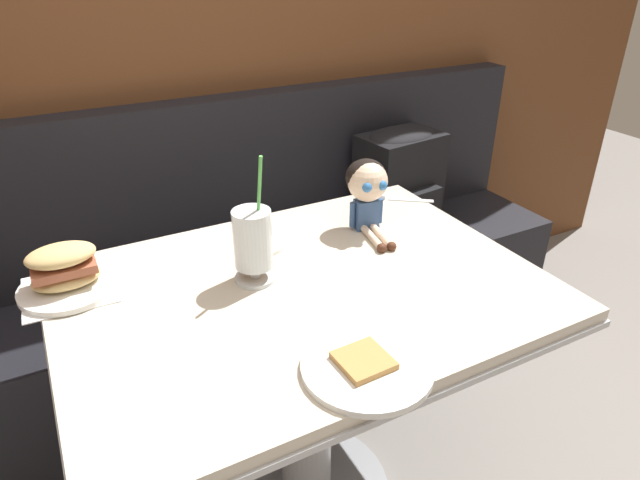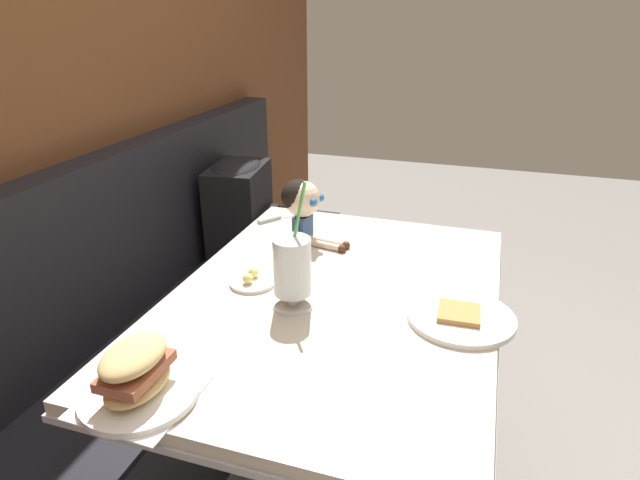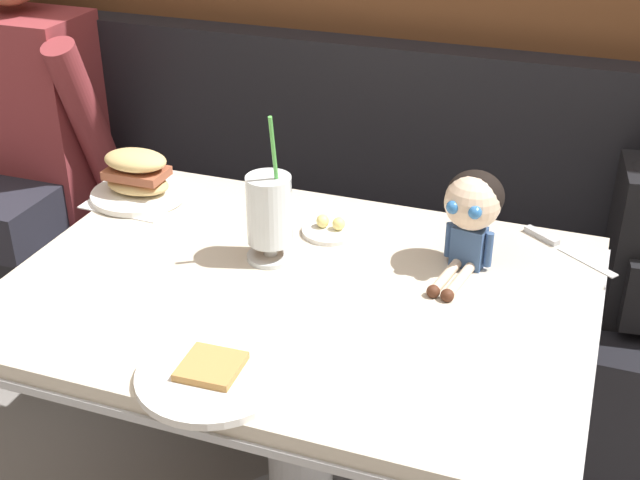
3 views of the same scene
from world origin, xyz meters
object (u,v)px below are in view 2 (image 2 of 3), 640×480
object	(u,v)px
milkshake_glass	(292,269)
backpack	(241,207)
sandwich_plate	(137,377)
butter_saucer	(252,281)
seated_doll	(302,202)
toast_plate	(460,317)
butter_knife	(278,218)

from	to	relation	value
milkshake_glass	backpack	bearing A→B (deg)	33.41
sandwich_plate	butter_saucer	size ratio (longest dim) A/B	1.83
seated_doll	milkshake_glass	bearing A→B (deg)	-163.97
toast_plate	butter_knife	world-z (taller)	toast_plate
toast_plate	butter_knife	size ratio (longest dim) A/B	1.25
butter_knife	seated_doll	size ratio (longest dim) A/B	0.89
sandwich_plate	toast_plate	bearing A→B (deg)	-50.09
toast_plate	milkshake_glass	size ratio (longest dim) A/B	0.79
toast_plate	butter_saucer	xyz separation A→B (m)	(0.01, 0.54, 0.00)
seated_doll	backpack	size ratio (longest dim) A/B	0.56
butter_knife	sandwich_plate	bearing A→B (deg)	-174.08
butter_saucer	seated_doll	size ratio (longest dim) A/B	0.53
milkshake_glass	sandwich_plate	world-z (taller)	milkshake_glass
sandwich_plate	butter_saucer	xyz separation A→B (m)	(0.47, -0.01, -0.04)
toast_plate	milkshake_glass	world-z (taller)	milkshake_glass
toast_plate	seated_doll	world-z (taller)	seated_doll
toast_plate	butter_knife	bearing A→B (deg)	54.16
butter_knife	toast_plate	bearing A→B (deg)	-125.84
seated_doll	toast_plate	bearing A→B (deg)	-122.07
toast_plate	sandwich_plate	size ratio (longest dim) A/B	1.14
sandwich_plate	seated_doll	bearing A→B (deg)	-3.67
backpack	butter_saucer	bearing A→B (deg)	-152.07
milkshake_glass	backpack	size ratio (longest dim) A/B	0.78
butter_knife	butter_saucer	bearing A→B (deg)	-166.36
toast_plate	backpack	size ratio (longest dim) A/B	0.62
sandwich_plate	seated_doll	distance (m)	0.78
seated_doll	backpack	world-z (taller)	seated_doll
butter_saucer	butter_knife	bearing A→B (deg)	13.64
toast_plate	milkshake_glass	bearing A→B (deg)	99.27
backpack	seated_doll	bearing A→B (deg)	-135.16
backpack	milkshake_glass	bearing A→B (deg)	-146.59
milkshake_glass	backpack	world-z (taller)	milkshake_glass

